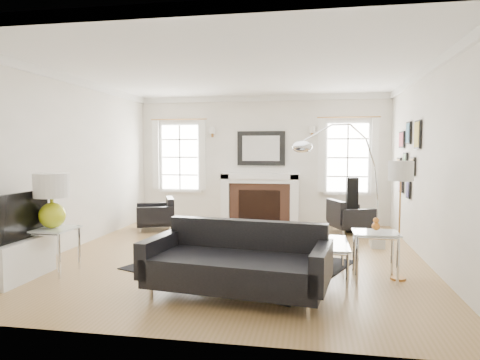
% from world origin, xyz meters
% --- Properties ---
extents(floor, '(6.00, 6.00, 0.00)m').
position_xyz_m(floor, '(0.00, 0.00, 0.00)').
color(floor, olive).
rests_on(floor, ground).
extents(back_wall, '(5.50, 0.04, 2.80)m').
position_xyz_m(back_wall, '(0.00, 3.00, 1.40)').
color(back_wall, white).
rests_on(back_wall, floor).
extents(front_wall, '(5.50, 0.04, 2.80)m').
position_xyz_m(front_wall, '(0.00, -3.00, 1.40)').
color(front_wall, white).
rests_on(front_wall, floor).
extents(left_wall, '(0.04, 6.00, 2.80)m').
position_xyz_m(left_wall, '(-2.75, 0.00, 1.40)').
color(left_wall, white).
rests_on(left_wall, floor).
extents(right_wall, '(0.04, 6.00, 2.80)m').
position_xyz_m(right_wall, '(2.75, 0.00, 1.40)').
color(right_wall, white).
rests_on(right_wall, floor).
extents(ceiling, '(5.50, 6.00, 0.02)m').
position_xyz_m(ceiling, '(0.00, 0.00, 2.80)').
color(ceiling, white).
rests_on(ceiling, back_wall).
extents(crown_molding, '(5.50, 6.00, 0.12)m').
position_xyz_m(crown_molding, '(0.00, 0.00, 2.74)').
color(crown_molding, white).
rests_on(crown_molding, back_wall).
extents(fireplace, '(1.70, 0.69, 1.11)m').
position_xyz_m(fireplace, '(0.00, 2.79, 0.54)').
color(fireplace, white).
rests_on(fireplace, floor).
extents(mantel_mirror, '(1.05, 0.07, 0.75)m').
position_xyz_m(mantel_mirror, '(0.00, 2.95, 1.65)').
color(mantel_mirror, black).
rests_on(mantel_mirror, back_wall).
extents(window_left, '(1.24, 0.15, 1.62)m').
position_xyz_m(window_left, '(-1.85, 2.95, 1.46)').
color(window_left, white).
rests_on(window_left, back_wall).
extents(window_right, '(1.24, 0.15, 1.62)m').
position_xyz_m(window_right, '(1.85, 2.95, 1.46)').
color(window_right, white).
rests_on(window_right, back_wall).
extents(gallery_wall, '(0.04, 1.73, 1.29)m').
position_xyz_m(gallery_wall, '(2.72, 1.30, 1.53)').
color(gallery_wall, black).
rests_on(gallery_wall, right_wall).
extents(tv_unit, '(0.35, 1.00, 1.09)m').
position_xyz_m(tv_unit, '(-2.44, -1.70, 0.33)').
color(tv_unit, white).
rests_on(tv_unit, floor).
extents(area_rug, '(3.23, 3.01, 0.01)m').
position_xyz_m(area_rug, '(0.15, -0.57, 0.01)').
color(area_rug, black).
rests_on(area_rug, floor).
extents(sofa, '(2.11, 1.18, 0.65)m').
position_xyz_m(sofa, '(0.33, -1.79, 0.36)').
color(sofa, black).
rests_on(sofa, floor).
extents(armchair_left, '(0.95, 1.00, 0.54)m').
position_xyz_m(armchair_left, '(-1.96, 1.76, 0.30)').
color(armchair_left, black).
rests_on(armchair_left, floor).
extents(armchair_right, '(0.93, 0.98, 0.53)m').
position_xyz_m(armchair_right, '(1.82, 2.12, 0.30)').
color(armchair_right, black).
rests_on(armchair_right, floor).
extents(coffee_table, '(0.98, 0.98, 0.44)m').
position_xyz_m(coffee_table, '(1.10, -0.88, 0.41)').
color(coffee_table, silver).
rests_on(coffee_table, floor).
extents(side_table_left, '(0.54, 0.54, 0.60)m').
position_xyz_m(side_table_left, '(-2.20, -1.37, 0.49)').
color(side_table_left, silver).
rests_on(side_table_left, floor).
extents(nesting_table, '(0.55, 0.46, 0.60)m').
position_xyz_m(nesting_table, '(1.91, -0.97, 0.48)').
color(nesting_table, silver).
rests_on(nesting_table, floor).
extents(gourd_lamp, '(0.45, 0.45, 0.72)m').
position_xyz_m(gourd_lamp, '(-2.20, -1.37, 1.01)').
color(gourd_lamp, '#C5CF19').
rests_on(gourd_lamp, side_table_left).
extents(orange_vase, '(0.10, 0.10, 0.16)m').
position_xyz_m(orange_vase, '(1.91, -0.97, 0.69)').
color(orange_vase, orange).
rests_on(orange_vase, nesting_table).
extents(arc_floor_lamp, '(1.48, 1.37, 2.10)m').
position_xyz_m(arc_floor_lamp, '(1.59, 0.41, 1.13)').
color(arc_floor_lamp, silver).
rests_on(arc_floor_lamp, floor).
extents(stick_floor_lamp, '(0.30, 0.30, 1.48)m').
position_xyz_m(stick_floor_lamp, '(2.20, -0.90, 1.28)').
color(stick_floor_lamp, '#AF783D').
rests_on(stick_floor_lamp, floor).
extents(speaker_tower, '(0.23, 0.23, 1.07)m').
position_xyz_m(speaker_tower, '(1.89, 2.22, 0.54)').
color(speaker_tower, black).
rests_on(speaker_tower, floor).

